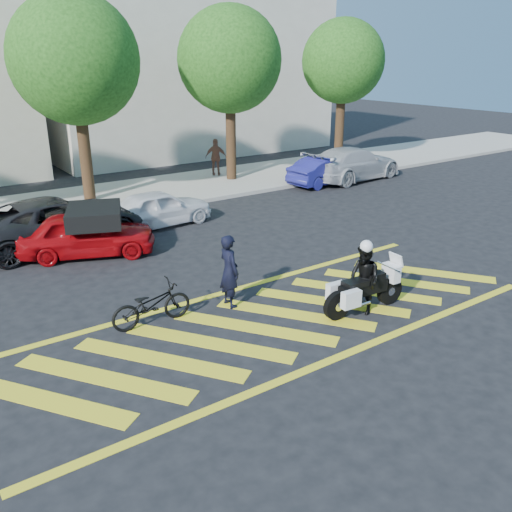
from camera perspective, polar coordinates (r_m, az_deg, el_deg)
ground at (r=11.91m, az=2.20°, el=-6.79°), size 90.00×90.00×0.00m
sidewalk at (r=22.06m, az=-17.03°, el=5.52°), size 60.00×5.00×0.15m
crosswalk at (r=11.89m, az=2.05°, el=-6.82°), size 12.33×4.00×0.01m
building_right at (r=33.20m, az=-7.80°, el=20.47°), size 16.00×8.00×11.00m
tree_center at (r=21.49m, az=-18.20°, el=18.64°), size 4.60×4.60×7.56m
tree_right at (r=24.28m, az=-2.60°, el=19.57°), size 4.40×4.40×7.41m
tree_far_right at (r=28.31m, az=9.23°, el=19.28°), size 4.00×4.00×7.10m
officer_bike at (r=12.25m, az=-2.84°, el=-1.58°), size 0.43×0.63×1.71m
bicycle at (r=11.75m, az=-10.96°, el=-5.04°), size 1.78×0.67×0.93m
police_motorcycle at (r=12.30m, az=11.25°, el=-3.53°), size 2.21×0.72×0.97m
officer_moto at (r=12.19m, az=11.29°, el=-2.44°), size 0.65×0.80×1.57m
red_convertible at (r=16.16m, az=-17.40°, el=2.24°), size 4.09×2.82×1.29m
parked_mid_left at (r=17.36m, az=-20.15°, el=3.43°), size 5.42×2.88×1.45m
parked_mid_right at (r=18.45m, az=-10.19°, el=4.99°), size 3.70×1.72×1.23m
parked_right at (r=24.34m, az=7.41°, el=8.92°), size 3.86×1.66×1.24m
parked_far_right at (r=25.43m, az=10.19°, el=9.56°), size 5.29×2.56×1.48m
pedestrian_right at (r=25.32m, az=-4.23°, el=10.33°), size 1.03×0.92×1.67m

